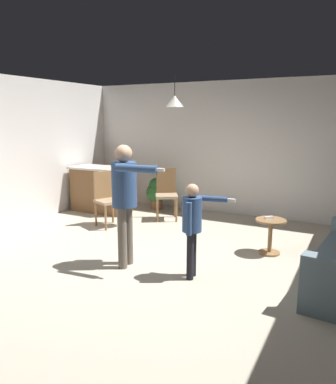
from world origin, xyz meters
TOP-DOWN VIEW (x-y plane):
  - ground at (0.00, 0.00)m, footprint 7.68×7.68m
  - wall_back at (0.00, 3.20)m, footprint 6.40×0.10m
  - kitchen_counter at (-2.45, 2.07)m, footprint 1.26×0.66m
  - side_table_by_couch at (1.33, 1.12)m, footprint 0.44×0.44m
  - person_adult at (-0.27, -0.23)m, footprint 0.82×0.47m
  - person_child at (0.66, -0.17)m, footprint 0.59×0.40m
  - dining_chair_by_counter at (-1.67, 1.22)m, footprint 0.55×0.55m
  - dining_chair_near_wall at (-0.93, 2.16)m, footprint 0.58×0.58m
  - potted_plant_corner at (-1.49, 2.78)m, footprint 0.45×0.45m
  - spare_remote_on_table at (1.30, 1.16)m, footprint 0.11×0.12m
  - ceiling_light_pendant at (-0.56, 1.78)m, footprint 0.32×0.32m

SIDE VIEW (x-z plane):
  - ground at x=0.00m, z-range 0.00..0.00m
  - side_table_by_couch at x=1.33m, z-range 0.07..0.59m
  - potted_plant_corner at x=-1.49m, z-range 0.04..0.73m
  - kitchen_counter at x=-2.45m, z-range 0.00..0.95m
  - spare_remote_on_table at x=1.30m, z-range 0.52..0.56m
  - dining_chair_by_counter at x=-1.67m, z-range 0.05..1.05m
  - dining_chair_near_wall at x=-0.93m, z-range 0.05..1.05m
  - person_child at x=0.66m, z-range 0.14..1.33m
  - person_adult at x=-0.27m, z-range 0.20..1.83m
  - wall_back at x=0.00m, z-range 0.00..2.70m
  - ceiling_light_pendant at x=-0.56m, z-range 1.98..2.53m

